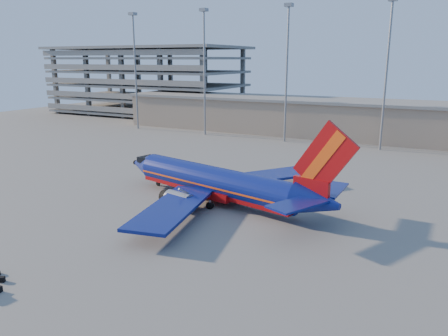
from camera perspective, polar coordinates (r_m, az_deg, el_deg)
The scene contains 5 objects.
ground at distance 54.16m, azimuth -3.38°, elevation -4.92°, with size 220.00×220.00×0.00m, color slate.
terminal_building at distance 104.21m, azimuth 18.03°, elevation 6.05°, with size 122.00×16.00×8.50m.
parking_garage at distance 147.48m, azimuth -9.87°, elevation 11.57°, with size 62.00×32.00×21.40m.
light_mast_row at distance 92.53m, azimuth 14.27°, elevation 13.61°, with size 101.60×1.60×28.65m.
aircraft_main at distance 54.49m, azimuth -0.56°, elevation -2.02°, with size 34.07×32.39×11.71m.
Camera 1 is at (26.06, -44.10, 17.59)m, focal length 35.00 mm.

